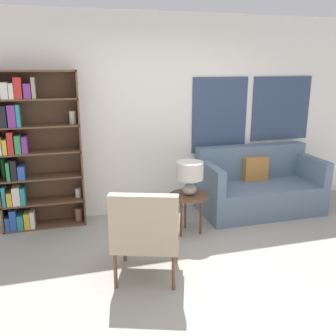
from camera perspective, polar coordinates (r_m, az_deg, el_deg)
ground_plane at (r=3.80m, az=6.59°, el=-17.02°), size 14.00×14.00×0.00m
wall_back at (r=5.19m, az=-1.04°, el=7.92°), size 6.40×0.08×2.70m
bookshelf at (r=4.93m, az=-20.56°, el=2.17°), size 1.02×0.30×1.97m
armchair at (r=3.56m, az=-3.44°, el=-9.43°), size 0.78×0.76×0.93m
couch at (r=5.51m, az=13.56°, el=-2.92°), size 1.68×0.85×0.90m
side_table at (r=4.59m, az=3.26°, el=-4.73°), size 0.49×0.49×0.51m
table_lamp at (r=4.48m, az=3.30°, el=-0.84°), size 0.33×0.33×0.41m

